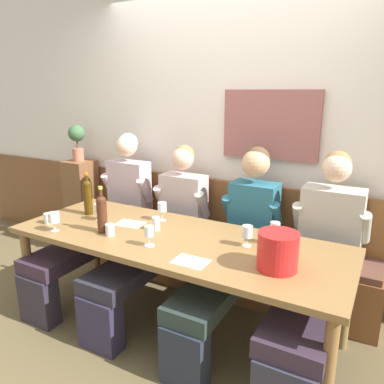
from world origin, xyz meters
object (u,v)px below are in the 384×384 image
at_px(wall_bench, 217,257).
at_px(wine_glass_near_bucket, 275,229).
at_px(person_right_seat, 320,259).
at_px(person_center_left_seat, 104,216).
at_px(person_center_right_seat, 238,239).
at_px(wine_glass_by_bottle, 99,209).
at_px(person_left_seat, 160,231).
at_px(water_tumbler_right, 48,218).
at_px(water_tumbler_center, 156,224).
at_px(ice_bucket, 277,251).
at_px(water_tumbler_left, 110,230).
at_px(wine_glass_center_rear, 54,218).
at_px(wine_glass_left_end, 247,232).
at_px(dining_table, 175,246).
at_px(wine_glass_right_end, 162,208).
at_px(potted_plant, 77,139).
at_px(wine_glass_mid_right, 149,232).
at_px(wine_bottle_amber_mid, 88,196).
at_px(wine_bottle_clear_water, 102,213).

xyz_separation_m(wall_bench, wine_glass_near_bucket, (0.64, -0.49, 0.55)).
bearing_deg(person_right_seat, person_center_left_seat, -179.37).
xyz_separation_m(person_center_right_seat, wine_glass_by_bottle, (-1.03, -0.34, 0.17)).
height_order(person_center_right_seat, person_right_seat, person_right_seat).
relative_size(person_left_seat, water_tumbler_right, 16.19).
relative_size(person_center_right_seat, water_tumbler_center, 13.28).
bearing_deg(ice_bucket, water_tumbler_left, -176.61).
bearing_deg(person_right_seat, wine_glass_by_bottle, -168.64).
relative_size(person_center_left_seat, wine_glass_center_rear, 9.54).
relative_size(person_right_seat, wine_glass_left_end, 9.36).
bearing_deg(person_left_seat, dining_table, -43.43).
height_order(wine_glass_left_end, wine_glass_near_bucket, wine_glass_near_bucket).
xyz_separation_m(person_center_left_seat, water_tumbler_left, (0.53, -0.51, 0.14)).
distance_m(person_center_left_seat, ice_bucket, 1.77).
bearing_deg(person_center_left_seat, water_tumbler_center, -19.77).
xyz_separation_m(wine_glass_center_rear, wine_glass_near_bucket, (1.47, 0.53, 0.01)).
distance_m(wine_glass_right_end, wine_glass_by_bottle, 0.49).
relative_size(dining_table, water_tumbler_center, 23.89).
distance_m(wine_glass_left_end, potted_plant, 2.26).
relative_size(wine_glass_left_end, water_tumbler_center, 1.41).
bearing_deg(water_tumbler_right, ice_bucket, 3.50).
relative_size(person_left_seat, water_tumbler_left, 15.62).
bearing_deg(person_center_right_seat, water_tumbler_center, -149.51).
height_order(wine_glass_left_end, water_tumbler_left, wine_glass_left_end).
bearing_deg(person_left_seat, person_center_right_seat, 3.84).
xyz_separation_m(water_tumbler_left, water_tumbler_right, (-0.58, -0.04, -0.00)).
bearing_deg(wine_glass_mid_right, person_center_right_seat, 54.87).
bearing_deg(wine_glass_center_rear, wine_glass_left_end, 17.63).
distance_m(wall_bench, person_left_seat, 0.61).
bearing_deg(wine_bottle_amber_mid, potted_plant, 138.95).
xyz_separation_m(person_center_left_seat, wine_glass_by_bottle, (0.24, -0.31, 0.19)).
relative_size(person_center_right_seat, wine_glass_near_bucket, 8.49).
distance_m(ice_bucket, water_tumbler_right, 1.76).
bearing_deg(wine_glass_center_rear, wine_bottle_amber_mid, 97.69).
bearing_deg(wine_glass_mid_right, potted_plant, 148.87).
height_order(wine_glass_near_bucket, water_tumbler_right, wine_glass_near_bucket).
distance_m(dining_table, wine_bottle_amber_mid, 0.91).
distance_m(person_center_right_seat, wine_glass_right_end, 0.63).
relative_size(wine_glass_near_bucket, water_tumbler_left, 1.86).
distance_m(wine_glass_center_rear, potted_plant, 1.39).
xyz_separation_m(wall_bench, water_tumbler_right, (-0.99, -0.94, 0.48)).
bearing_deg(wine_bottle_amber_mid, wine_glass_near_bucket, 4.98).
distance_m(person_left_seat, wine_glass_center_rear, 0.83).
xyz_separation_m(wine_glass_mid_right, wine_glass_near_bucket, (0.71, 0.42, 0.01)).
relative_size(person_center_right_seat, water_tumbler_right, 16.38).
bearing_deg(wine_bottle_clear_water, wall_bench, 60.02).
bearing_deg(wine_glass_mid_right, person_center_left_seat, 148.91).
bearing_deg(person_right_seat, wall_bench, 158.37).
bearing_deg(wine_glass_by_bottle, potted_plant, 142.20).
xyz_separation_m(dining_table, water_tumbler_right, (-0.99, -0.23, 0.11)).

